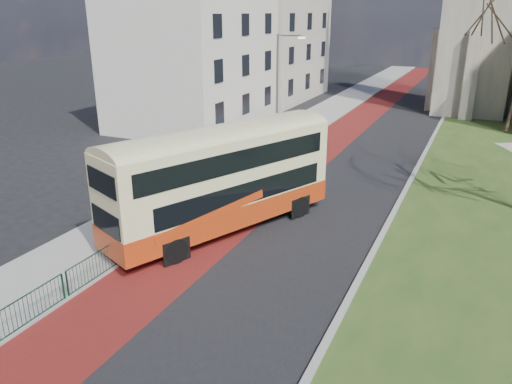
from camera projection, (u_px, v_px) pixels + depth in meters
The scene contains 11 objects.
ground at pixel (211, 256), 20.81m from camera, with size 160.00×160.00×0.00m, color black.
road_carriageway at pixel (360, 148), 37.32m from camera, with size 9.00×120.00×0.01m, color black.
bus_lane at pixel (326, 144), 38.37m from camera, with size 3.40×120.00×0.01m, color #591414.
pavement_west at pixel (280, 138), 39.84m from camera, with size 4.00×120.00×0.12m, color gray.
kerb_west at pixel (304, 141), 39.06m from camera, with size 0.25×120.00×0.13m, color #999993.
kerb_east at pixel (428, 147), 37.20m from camera, with size 0.25×80.00×0.13m, color #999993.
pedestrian_railing at pixel (199, 202), 25.20m from camera, with size 0.07×24.00×1.12m.
street_block_near at pixel (193, 50), 42.87m from camera, with size 10.30×14.30×13.00m.
street_block_far at pixel (267, 47), 56.80m from camera, with size 10.30×16.30×11.50m.
streetlamp at pixel (279, 84), 36.33m from camera, with size 2.13×0.18×8.00m.
bus at pixel (222, 176), 22.29m from camera, with size 6.90×11.39×4.72m.
Camera 1 is at (9.46, -16.18, 9.60)m, focal length 35.00 mm.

